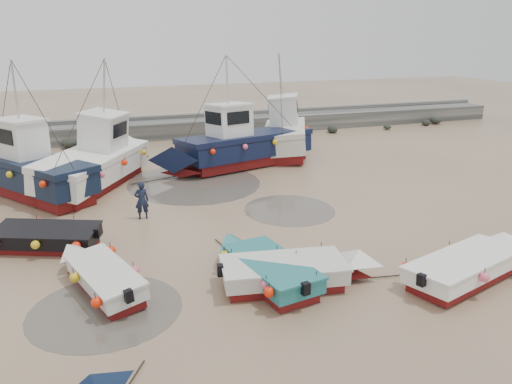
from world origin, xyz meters
The scene contains 15 objects.
ground centered at (0.00, 0.00, 0.00)m, with size 120.00×120.00×0.00m, color #A08562.
seawall centered at (0.05, 21.99, 0.63)m, with size 60.00×4.92×1.50m.
puddle_a centered at (-4.02, -1.58, 0.00)m, with size 4.25×4.25×0.01m, color #534D44.
puddle_b centered at (4.06, 4.36, 0.00)m, with size 3.94×3.94×0.01m, color #534D44.
puddle_d centered at (1.05, 9.82, 0.00)m, with size 6.78×6.78×0.01m, color #534D44.
dinghy_0 centered at (-4.00, -0.27, 0.55)m, with size 2.44×5.53×1.43m.
dinghy_2 centered at (0.77, -1.39, 0.55)m, with size 2.41×5.76×1.43m.
dinghy_3 centered at (6.93, -3.45, 0.54)m, with size 6.53×3.00×1.43m.
dinghy_4 centered at (-6.01, 3.50, 0.55)m, with size 5.65×3.06×1.43m.
dinghy_5 centered at (1.52, -2.04, 0.55)m, with size 6.03×2.59×1.43m.
cabin_boat_0 centered at (-6.69, 10.27, 1.36)m, with size 6.47×8.52×6.22m.
cabin_boat_1 centered at (-3.57, 11.06, 1.33)m, with size 6.56×9.63×6.22m.
cabin_boat_2 centered at (4.11, 12.15, 1.31)m, with size 10.95×5.12×6.22m.
cabin_boat_3 centered at (8.15, 14.34, 1.38)m, with size 5.26×8.77×6.22m.
person centered at (-2.11, 5.39, 0.00)m, with size 0.58×0.38×1.59m, color #141B31.
Camera 1 is at (-4.15, -14.51, 7.36)m, focal length 35.00 mm.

